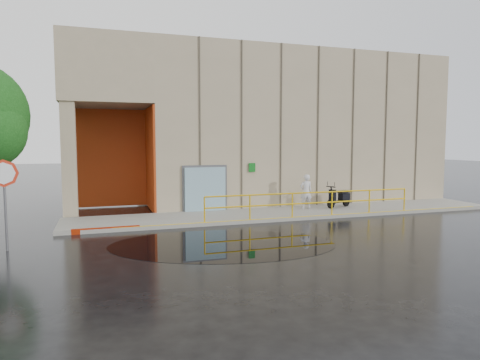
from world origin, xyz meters
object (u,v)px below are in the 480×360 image
at_px(person, 306,192).
at_px(scooter, 339,192).
at_px(red_curb, 106,230).
at_px(stop_sign, 4,185).

xyz_separation_m(person, scooter, (1.74, -0.10, -0.08)).
bearing_deg(scooter, person, 155.34).
xyz_separation_m(scooter, red_curb, (-10.82, -1.79, -0.80)).
height_order(person, red_curb, person).
xyz_separation_m(stop_sign, red_curb, (2.91, 1.88, -1.92)).
bearing_deg(stop_sign, scooter, 21.71).
bearing_deg(red_curb, stop_sign, -147.07).
distance_m(person, red_curb, 9.32).
bearing_deg(red_curb, scooter, 9.39).
bearing_deg(red_curb, person, 11.72).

